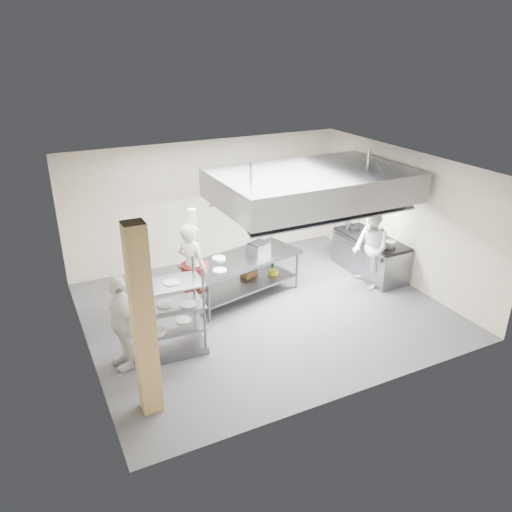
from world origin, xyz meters
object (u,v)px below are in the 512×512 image
pass_rack (171,311)px  chef_plating (121,321)px  chef_head (192,268)px  griddle (258,248)px  cooking_range (370,256)px  stockpot (373,238)px  island (243,277)px  chef_line (370,249)px

pass_rack → chef_plating: size_ratio=0.99×
chef_head → griddle: chef_head is taller
cooking_range → chef_head: chef_head is taller
griddle → stockpot: (2.68, -0.53, -0.04)m
island → stockpot: 3.18m
griddle → pass_rack: bearing=-170.7°
island → chef_head: chef_head is taller
pass_rack → chef_head: (0.84, 1.23, 0.12)m
island → pass_rack: bearing=-158.6°
pass_rack → cooking_range: size_ratio=0.84×
island → chef_head: 1.28m
pass_rack → cooking_range: bearing=15.1°
chef_line → island: bearing=-94.7°
cooking_range → chef_plating: (-6.08, -1.12, 0.44)m
chef_plating → stockpot: (5.97, 0.95, 0.12)m
cooking_range → griddle: griddle is taller
island → pass_rack: pass_rack is taller
island → chef_line: size_ratio=1.39×
chef_head → chef_line: (3.90, -0.67, -0.05)m
chef_plating → cooking_range: bearing=92.8°
chef_head → griddle: (1.60, 0.25, 0.05)m
chef_head → island: bearing=-109.0°
chef_line → chef_plating: bearing=-72.4°
island → griddle: griddle is taller
island → chef_head: bearing=174.1°
pass_rack → stockpot: (5.12, 0.96, 0.13)m
chef_plating → griddle: chef_plating is taller
pass_rack → griddle: 2.86m
chef_plating → island: bearing=108.0°
chef_line → chef_plating: 5.63m
stockpot → chef_line: bearing=-133.9°
chef_head → stockpot: (4.28, -0.28, 0.01)m
pass_rack → chef_line: (4.74, 0.57, 0.07)m
chef_line → stockpot: bearing=148.0°
chef_plating → griddle: 3.61m
griddle → stockpot: size_ratio=1.97×
cooking_range → griddle: 2.87m
cooking_range → chef_line: bearing=-130.5°
island → chef_plating: size_ratio=1.49×
chef_line → chef_plating: (-5.60, -0.56, -0.06)m
chef_line → griddle: bearing=-99.8°
cooking_range → chef_line: size_ratio=1.09×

